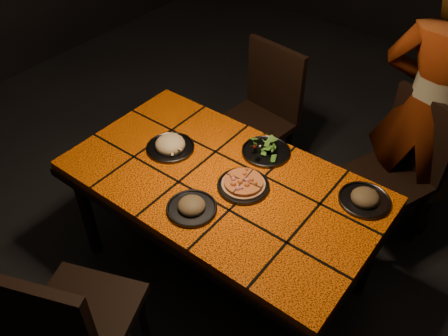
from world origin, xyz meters
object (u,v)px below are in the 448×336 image
Objects in this scene: dining_table at (222,190)px; chair_far_right at (400,164)px; chair_near at (67,324)px; diner at (429,111)px; plate_pasta at (170,146)px; plate_pizza at (243,185)px; chair_far_left at (263,109)px.

chair_far_right reaches higher than dining_table.
chair_far_right is at bearing -132.17° from chair_near.
dining_table is at bearing -103.43° from chair_far_right.
dining_table is at bearing 55.92° from diner.
diner is at bearing -131.27° from chair_near.
chair_far_right is 0.57× the size of diner.
chair_near is 1.04m from plate_pasta.
dining_table is 1.10m from chair_far_right.
plate_pizza is at bearing 60.44° from diner.
diner is (0.73, 2.03, 0.27)m from chair_near.
chair_near is 1.84m from chair_far_left.
chair_far_right is at bearing 55.51° from dining_table.
diner is 6.52× the size of plate_pizza.
plate_pizza is at bearing 9.08° from dining_table.
diner is at bearing 63.36° from plate_pizza.
diner is at bearing 58.84° from dining_table.
chair_near is 2.18m from diner.
plate_pizza is (0.20, 0.98, 0.19)m from chair_near.
plate_pizza is 0.49m from plate_pasta.
dining_table is at bearing -62.39° from chair_far_left.
plate_pizza is (-0.50, -0.89, 0.21)m from chair_far_right.
chair_far_right is (0.62, 0.91, -0.11)m from dining_table.
dining_table is 1.67× the size of chair_far_right.
chair_near is 3.88× the size of plate_pizza.
chair_far_left is at bearing -103.86° from chair_near.
chair_far_right is at bearing 41.72° from plate_pasta.
plate_pasta is (-0.05, -0.84, 0.20)m from chair_far_left.
plate_pasta is at bearing -86.05° from chair_far_left.
chair_far_left is (-0.24, 1.82, -0.01)m from chair_near.
chair_near reaches higher than dining_table.
diner reaches higher than plate_pasta.
chair_far_left is at bearing 86.91° from plate_pasta.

